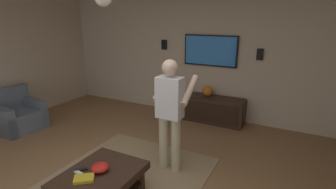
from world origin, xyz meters
The scene contains 13 objects.
wall_back_tv centered at (3.20, 0.00, 1.38)m, with size 0.10×7.31×2.75m, color #C6B299.
armchair centered at (0.71, 3.04, 0.28)m, with size 0.87×0.88×0.82m.
coffee_table centered at (-0.19, 0.09, 0.30)m, with size 1.00×0.80×0.40m.
media_console centered at (2.87, -0.12, 0.28)m, with size 0.45×1.70×0.55m.
tv centered at (3.11, -0.12, 1.49)m, with size 0.05×1.16×0.65m.
person_standing centered at (0.86, -0.32, 0.93)m, with size 0.53×0.53×1.64m.
bowl centered at (-0.16, 0.10, 0.45)m, with size 0.21×0.21×0.10m, color red.
remote_white centered at (-0.33, 0.28, 0.41)m, with size 0.15×0.04×0.02m, color white.
remote_black centered at (-0.27, 0.31, 0.41)m, with size 0.15×0.04×0.02m, color black.
book centered at (-0.39, 0.14, 0.42)m, with size 0.22×0.16×0.04m, color gold.
vase_round centered at (2.92, -0.16, 0.66)m, with size 0.22×0.22×0.22m, color orange.
wall_speaker_left centered at (3.12, -1.13, 1.48)m, with size 0.06×0.12×0.22m, color black.
wall_speaker_right centered at (3.12, 0.99, 1.56)m, with size 0.06×0.12×0.22m, color black.
Camera 1 is at (-2.22, -1.89, 2.19)m, focal length 27.93 mm.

